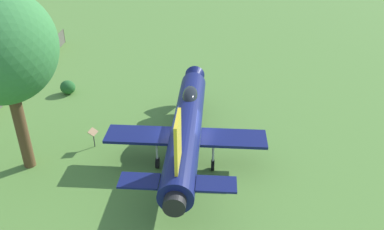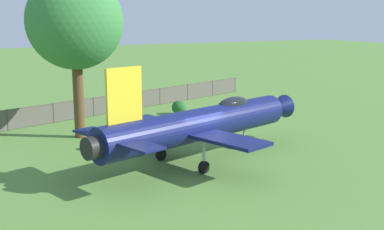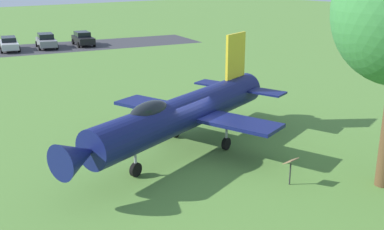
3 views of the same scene
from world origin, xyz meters
TOP-DOWN VIEW (x-y plane):
  - ground_plane at (0.00, 0.00)m, footprint 200.00×200.00m
  - display_jet at (-0.36, -0.11)m, footprint 13.55×8.83m
  - shade_tree at (3.92, -7.80)m, footprint 5.63×4.96m
  - shrub_near_fence at (-4.46, -11.33)m, footprint 1.06×1.13m
  - info_plaque at (1.03, -5.48)m, footprint 0.64×0.46m

SIDE VIEW (x-z plane):
  - ground_plane at x=0.00m, z-range 0.00..0.00m
  - shrub_near_fence at x=-4.46m, z-range 0.00..1.03m
  - info_plaque at x=1.03m, z-range 0.28..1.43m
  - display_jet at x=-0.36m, z-range -0.60..4.47m
  - shade_tree at x=3.92m, z-range 1.99..11.63m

